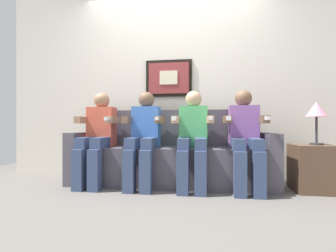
{
  "coord_description": "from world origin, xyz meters",
  "views": [
    {
      "loc": [
        0.42,
        -2.67,
        0.71
      ],
      "look_at": [
        0.0,
        0.15,
        0.7
      ],
      "focal_mm": 26.84,
      "sensor_mm": 36.0,
      "label": 1
    }
  ],
  "objects_px": {
    "side_table_right": "(312,168)",
    "table_lamp": "(316,111)",
    "person_rightmost": "(245,135)",
    "person_left_center": "(144,134)",
    "couch": "(170,158)",
    "person_leftmost": "(98,134)",
    "person_right_center": "(193,134)"
  },
  "relations": [
    {
      "from": "person_left_center",
      "to": "side_table_right",
      "type": "height_order",
      "value": "person_left_center"
    },
    {
      "from": "side_table_right",
      "to": "person_leftmost",
      "type": "bearing_deg",
      "value": -178.54
    },
    {
      "from": "person_rightmost",
      "to": "person_right_center",
      "type": "bearing_deg",
      "value": 180.0
    },
    {
      "from": "person_rightmost",
      "to": "table_lamp",
      "type": "xyz_separation_m",
      "value": [
        0.75,
        0.06,
        0.25
      ]
    },
    {
      "from": "person_leftmost",
      "to": "person_left_center",
      "type": "xyz_separation_m",
      "value": [
        0.57,
        0.0,
        0.0
      ]
    },
    {
      "from": "couch",
      "to": "table_lamp",
      "type": "xyz_separation_m",
      "value": [
        1.59,
        -0.11,
        0.55
      ]
    },
    {
      "from": "couch",
      "to": "table_lamp",
      "type": "bearing_deg",
      "value": -4.07
    },
    {
      "from": "couch",
      "to": "person_leftmost",
      "type": "xyz_separation_m",
      "value": [
        -0.85,
        -0.17,
        0.29
      ]
    },
    {
      "from": "person_left_center",
      "to": "side_table_right",
      "type": "xyz_separation_m",
      "value": [
        1.84,
        0.06,
        -0.36
      ]
    },
    {
      "from": "couch",
      "to": "person_left_center",
      "type": "distance_m",
      "value": 0.44
    },
    {
      "from": "side_table_right",
      "to": "person_rightmost",
      "type": "bearing_deg",
      "value": -175.02
    },
    {
      "from": "person_leftmost",
      "to": "person_rightmost",
      "type": "bearing_deg",
      "value": -0.02
    },
    {
      "from": "person_leftmost",
      "to": "side_table_right",
      "type": "bearing_deg",
      "value": 1.46
    },
    {
      "from": "table_lamp",
      "to": "couch",
      "type": "bearing_deg",
      "value": 175.93
    },
    {
      "from": "couch",
      "to": "table_lamp",
      "type": "distance_m",
      "value": 1.69
    },
    {
      "from": "person_rightmost",
      "to": "side_table_right",
      "type": "bearing_deg",
      "value": 4.98
    },
    {
      "from": "couch",
      "to": "person_right_center",
      "type": "relative_size",
      "value": 2.17
    },
    {
      "from": "person_left_center",
      "to": "table_lamp",
      "type": "bearing_deg",
      "value": 1.67
    },
    {
      "from": "person_right_center",
      "to": "couch",
      "type": "bearing_deg",
      "value": 149.15
    },
    {
      "from": "person_left_center",
      "to": "person_right_center",
      "type": "relative_size",
      "value": 1.0
    },
    {
      "from": "person_rightmost",
      "to": "side_table_right",
      "type": "distance_m",
      "value": 0.79
    },
    {
      "from": "couch",
      "to": "person_right_center",
      "type": "bearing_deg",
      "value": -30.85
    },
    {
      "from": "person_right_center",
      "to": "side_table_right",
      "type": "relative_size",
      "value": 2.22
    },
    {
      "from": "person_right_center",
      "to": "side_table_right",
      "type": "xyz_separation_m",
      "value": [
        1.27,
        0.06,
        -0.36
      ]
    },
    {
      "from": "side_table_right",
      "to": "table_lamp",
      "type": "distance_m",
      "value": 0.61
    },
    {
      "from": "person_rightmost",
      "to": "side_table_right",
      "type": "relative_size",
      "value": 2.22
    },
    {
      "from": "person_leftmost",
      "to": "table_lamp",
      "type": "distance_m",
      "value": 2.46
    },
    {
      "from": "person_leftmost",
      "to": "person_left_center",
      "type": "distance_m",
      "value": 0.57
    },
    {
      "from": "person_leftmost",
      "to": "table_lamp",
      "type": "height_order",
      "value": "person_leftmost"
    },
    {
      "from": "person_rightmost",
      "to": "table_lamp",
      "type": "distance_m",
      "value": 0.79
    },
    {
      "from": "table_lamp",
      "to": "person_right_center",
      "type": "bearing_deg",
      "value": -177.58
    },
    {
      "from": "person_leftmost",
      "to": "person_right_center",
      "type": "height_order",
      "value": "same"
    }
  ]
}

